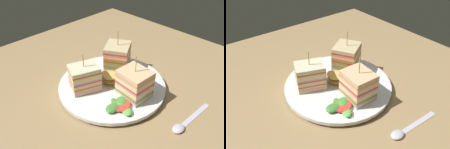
% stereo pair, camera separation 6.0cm
% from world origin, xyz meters
% --- Properties ---
extents(ground_plane, '(0.94, 0.93, 0.02)m').
position_xyz_m(ground_plane, '(0.00, 0.00, -0.01)').
color(ground_plane, '#9F8054').
extents(plate, '(0.30, 0.30, 0.02)m').
position_xyz_m(plate, '(0.00, 0.00, 0.01)').
color(plate, white).
rests_on(plate, ground_plane).
extents(sandwich_wedge_0, '(0.09, 0.08, 0.11)m').
position_xyz_m(sandwich_wedge_0, '(-0.07, 0.04, 0.05)').
color(sandwich_wedge_0, '#E0B98C').
rests_on(sandwich_wedge_0, plate).
extents(sandwich_wedge_1, '(0.07, 0.08, 0.12)m').
position_xyz_m(sandwich_wedge_1, '(0.01, -0.07, 0.05)').
color(sandwich_wedge_1, beige).
rests_on(sandwich_wedge_1, plate).
extents(sandwich_wedge_2, '(0.10, 0.10, 0.12)m').
position_xyz_m(sandwich_wedge_2, '(0.06, 0.04, 0.06)').
color(sandwich_wedge_2, beige).
rests_on(sandwich_wedge_2, plate).
extents(chip_pile, '(0.07, 0.07, 0.03)m').
position_xyz_m(chip_pile, '(0.00, 0.00, 0.03)').
color(chip_pile, '#EFD172').
rests_on(chip_pile, plate).
extents(salad_garnish, '(0.07, 0.08, 0.01)m').
position_xyz_m(salad_garnish, '(-0.05, -0.08, 0.02)').
color(salad_garnish, '#448737').
rests_on(salad_garnish, plate).
extents(spoon, '(0.15, 0.03, 0.01)m').
position_xyz_m(spoon, '(0.02, -0.22, 0.00)').
color(spoon, silver).
rests_on(spoon, ground_plane).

